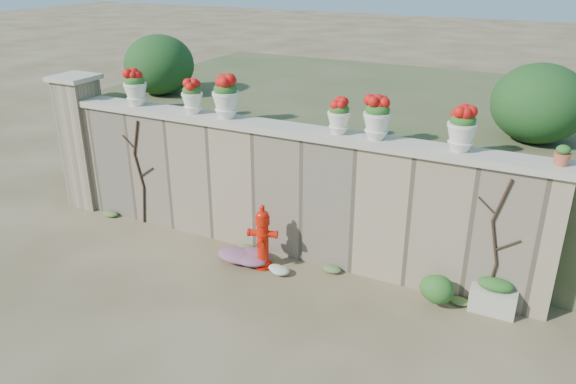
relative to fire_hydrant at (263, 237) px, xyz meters
The scene contains 21 objects.
ground 1.28m from the fire_hydrant, 89.16° to the right, with size 80.00×80.00×0.00m, color brown.
stone_wall 0.79m from the fire_hydrant, 88.42° to the left, with size 8.00×0.40×2.00m, color #988365.
wall_cap 1.65m from the fire_hydrant, 88.42° to the left, with size 8.10×0.52×0.10m, color #BBB49F.
gate_pillar 4.24m from the fire_hydrant, behind, with size 0.72×0.72×2.48m.
raised_fill 3.86m from the fire_hydrant, 89.74° to the left, with size 9.00×6.00×2.00m, color #384C23.
back_shrub_left 4.19m from the fire_hydrant, 150.15° to the left, with size 1.30×1.30×1.10m, color #143814.
back_shrub_right 4.37m from the fire_hydrant, 28.12° to the left, with size 1.30×1.30×1.10m, color #143814.
vine_left 2.73m from the fire_hydrant, behind, with size 0.60×0.04×1.91m.
vine_right 3.30m from the fire_hydrant, ahead, with size 0.60×0.04×1.91m.
fire_hydrant is the anchor object (origin of this frame).
planter_box 3.37m from the fire_hydrant, ahead, with size 0.60×0.35×0.50m.
green_shrub 2.55m from the fire_hydrant, ahead, with size 0.64×0.57×0.60m, color #1E5119.
magenta_clump 0.53m from the fire_hydrant, behind, with size 0.93×0.62×0.25m, color #AF2392.
white_flowers 0.53m from the fire_hydrant, 16.38° to the right, with size 0.44×0.35×0.16m, color white.
urn_pot_0 3.39m from the fire_hydrant, 167.15° to the left, with size 0.39×0.39×0.61m.
urn_pot_1 2.52m from the fire_hydrant, 158.53° to the left, with size 0.34×0.34×0.54m.
urn_pot_2 2.22m from the fire_hydrant, 146.82° to the left, with size 0.42×0.42×0.66m.
urn_pot_3 2.14m from the fire_hydrant, 34.29° to the left, with size 0.33×0.33×0.52m.
urn_pot_4 2.47m from the fire_hydrant, 23.00° to the left, with size 0.38×0.38×0.60m.
urn_pot_5 3.27m from the fire_hydrant, 13.49° to the left, with size 0.38×0.38×0.60m.
terracotta_pot 4.22m from the fire_hydrant, ahead, with size 0.21×0.21×0.25m.
Camera 1 is at (3.69, -5.40, 4.46)m, focal length 35.00 mm.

